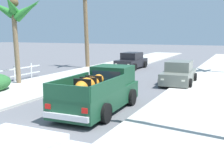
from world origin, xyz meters
TOP-DOWN VIEW (x-y plane):
  - sidewalk_left at (-5.01, 12.00)m, footprint 4.62×60.00m
  - sidewalk_right at (5.01, 12.00)m, footprint 4.62×60.00m
  - curb_left at (-4.10, 12.00)m, footprint 0.16×60.00m
  - curb_right at (4.10, 12.00)m, footprint 0.16×60.00m
  - pickup_truck at (1.02, 4.74)m, footprint 2.31×5.26m
  - car_right_near at (-3.10, 19.40)m, footprint 2.15×4.31m
  - car_left_mid at (2.81, 12.61)m, footprint 2.15×4.31m
  - palm_tree_left_fore at (-7.09, 17.86)m, footprint 3.53×3.74m
  - palm_tree_left_mid at (-6.58, 8.04)m, footprint 3.49×3.29m

SIDE VIEW (x-z plane):
  - curb_left at x=-4.10m, z-range 0.00..0.10m
  - curb_right at x=4.10m, z-range 0.00..0.10m
  - sidewalk_left at x=-5.01m, z-range 0.00..0.12m
  - sidewalk_right at x=5.01m, z-range 0.00..0.12m
  - car_right_near at x=-3.10m, z-range -0.06..1.48m
  - car_left_mid at x=2.81m, z-range -0.06..1.48m
  - pickup_truck at x=1.02m, z-range -0.09..1.71m
  - palm_tree_left_mid at x=-6.58m, z-range 1.81..7.42m
  - palm_tree_left_fore at x=-7.09m, z-range 2.41..10.50m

